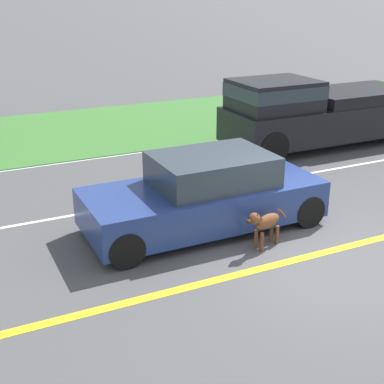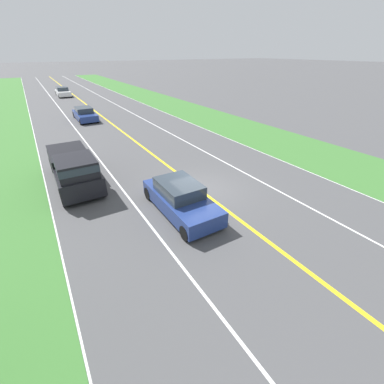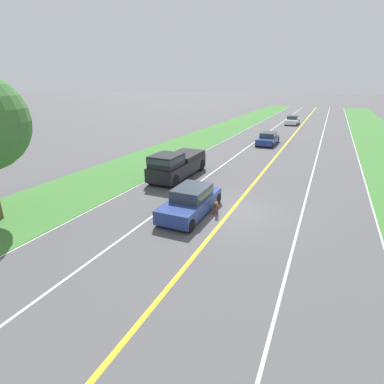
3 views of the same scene
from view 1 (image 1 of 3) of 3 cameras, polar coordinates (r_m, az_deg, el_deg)
ground_plane at (r=9.46m, az=12.67°, el=-6.65°), size 400.00×400.00×0.00m
centre_divider_line at (r=9.46m, az=12.68°, el=-6.63°), size 0.18×160.00×0.01m
lane_edge_line_right at (r=15.12m, az=-3.77°, el=4.50°), size 0.14×160.00×0.01m
lane_dash_same_dir at (r=12.12m, az=2.53°, el=0.22°), size 0.10×160.00×0.01m
grass_verge_right at (r=17.84m, az=-7.46°, el=7.00°), size 6.00×160.00×0.03m
ego_car at (r=10.03m, az=1.42°, el=-0.31°), size 1.87×4.48×1.43m
dog at (r=9.39m, az=7.74°, el=-3.25°), size 0.40×1.02×0.76m
pickup_truck at (r=15.62m, az=12.96°, el=8.39°), size 2.05×5.74×1.99m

